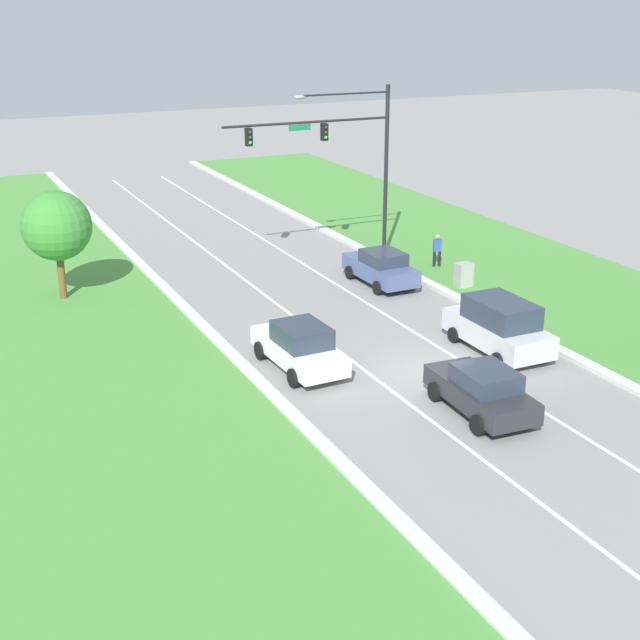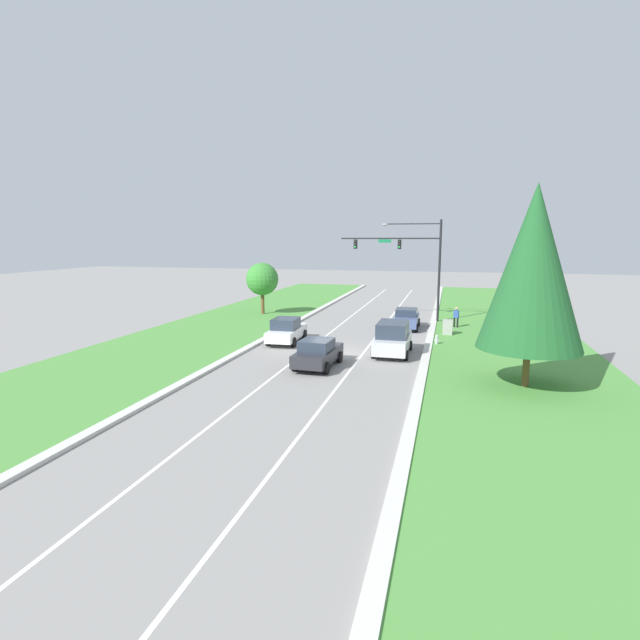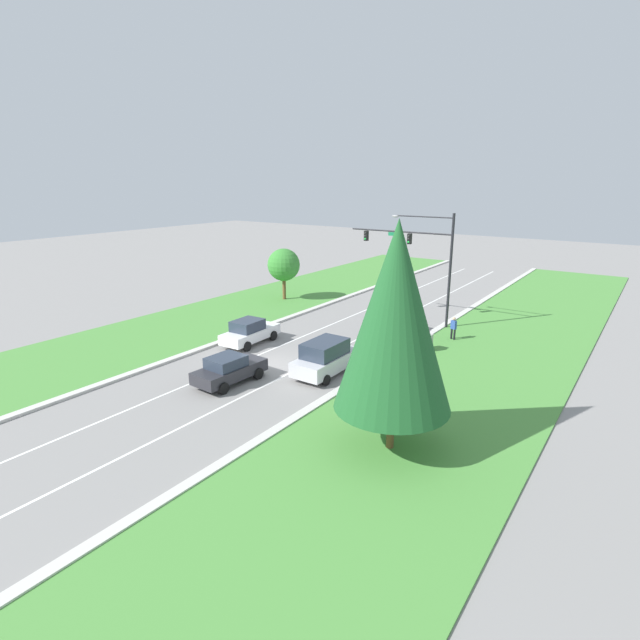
# 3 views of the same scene
# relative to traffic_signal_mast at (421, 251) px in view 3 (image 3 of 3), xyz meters

# --- Properties ---
(ground_plane) EXTENTS (160.00, 160.00, 0.00)m
(ground_plane) POSITION_rel_traffic_signal_mast_xyz_m (-3.59, -13.85, -5.74)
(ground_plane) COLOR gray
(curb_strip_right) EXTENTS (0.50, 90.00, 0.15)m
(curb_strip_right) POSITION_rel_traffic_signal_mast_xyz_m (2.06, -13.85, -5.67)
(curb_strip_right) COLOR beige
(curb_strip_right) RESTS_ON ground_plane
(curb_strip_left) EXTENTS (0.50, 90.00, 0.15)m
(curb_strip_left) POSITION_rel_traffic_signal_mast_xyz_m (-9.24, -13.85, -5.67)
(curb_strip_left) COLOR beige
(curb_strip_left) RESTS_ON ground_plane
(grass_verge_right) EXTENTS (10.00, 90.00, 0.08)m
(grass_verge_right) POSITION_rel_traffic_signal_mast_xyz_m (7.31, -13.85, -5.70)
(grass_verge_right) COLOR #4C8E3D
(grass_verge_right) RESTS_ON ground_plane
(grass_verge_left) EXTENTS (10.00, 90.00, 0.08)m
(grass_verge_left) POSITION_rel_traffic_signal_mast_xyz_m (-14.49, -13.85, -5.70)
(grass_verge_left) COLOR #4C8E3D
(grass_verge_left) RESTS_ON ground_plane
(lane_stripe_inner_left) EXTENTS (0.14, 81.00, 0.01)m
(lane_stripe_inner_left) POSITION_rel_traffic_signal_mast_xyz_m (-5.39, -13.85, -5.74)
(lane_stripe_inner_left) COLOR white
(lane_stripe_inner_left) RESTS_ON ground_plane
(lane_stripe_inner_right) EXTENTS (0.14, 81.00, 0.01)m
(lane_stripe_inner_right) POSITION_rel_traffic_signal_mast_xyz_m (-1.79, -13.85, -5.74)
(lane_stripe_inner_right) COLOR white
(lane_stripe_inner_right) RESTS_ON ground_plane
(traffic_signal_mast) EXTENTS (8.56, 0.41, 8.63)m
(traffic_signal_mast) POSITION_rel_traffic_signal_mast_xyz_m (0.00, 0.00, 0.00)
(traffic_signal_mast) COLOR black
(traffic_signal_mast) RESTS_ON ground_plane
(silver_suv) EXTENTS (2.18, 4.60, 2.03)m
(silver_suv) POSITION_rel_traffic_signal_mast_xyz_m (-0.00, -12.97, -4.72)
(silver_suv) COLOR silver
(silver_suv) RESTS_ON ground_plane
(charcoal_sedan) EXTENTS (2.17, 4.35, 1.60)m
(charcoal_sedan) POSITION_rel_traffic_signal_mast_xyz_m (-3.68, -17.14, -4.94)
(charcoal_sedan) COLOR #28282D
(charcoal_sedan) RESTS_ON ground_plane
(white_sedan) EXTENTS (2.11, 4.61, 1.74)m
(white_sedan) POSITION_rel_traffic_signal_mast_xyz_m (-7.43, -11.35, -4.88)
(white_sedan) COLOR white
(white_sedan) RESTS_ON ground_plane
(slate_blue_sedan) EXTENTS (2.01, 4.33, 1.64)m
(slate_blue_sedan) POSITION_rel_traffic_signal_mast_xyz_m (0.06, -3.82, -4.92)
(slate_blue_sedan) COLOR #475684
(slate_blue_sedan) RESTS_ON ground_plane
(utility_cabinet) EXTENTS (0.70, 0.60, 1.16)m
(utility_cabinet) POSITION_rel_traffic_signal_mast_xyz_m (3.23, -5.88, -5.16)
(utility_cabinet) COLOR #9E9E99
(utility_cabinet) RESTS_ON ground_plane
(pedestrian) EXTENTS (0.43, 0.33, 1.69)m
(pedestrian) POSITION_rel_traffic_signal_mast_xyz_m (3.86, -2.63, -4.80)
(pedestrian) COLOR black
(pedestrian) RESTS_ON ground_plane
(fire_hydrant) EXTENTS (0.34, 0.20, 0.70)m
(fire_hydrant) POSITION_rel_traffic_signal_mast_xyz_m (2.57, -9.54, -5.40)
(fire_hydrant) COLOR #B7B7BC
(fire_hydrant) RESTS_ON ground_plane
(conifer_near_right_tree) EXTENTS (4.80, 4.80, 9.62)m
(conifer_near_right_tree) POSITION_rel_traffic_signal_mast_xyz_m (6.96, -18.42, 0.03)
(conifer_near_right_tree) COLOR brown
(conifer_near_right_tree) RESTS_ON ground_plane
(oak_near_left_tree) EXTENTS (3.01, 3.01, 4.84)m
(oak_near_left_tree) POSITION_rel_traffic_signal_mast_xyz_m (-13.64, 0.23, -2.42)
(oak_near_left_tree) COLOR brown
(oak_near_left_tree) RESTS_ON ground_plane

